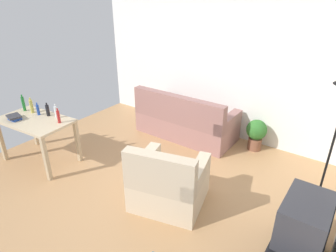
{
  "coord_description": "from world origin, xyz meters",
  "views": [
    {
      "loc": [
        2.4,
        -2.7,
        2.65
      ],
      "look_at": [
        0.1,
        0.5,
        0.75
      ],
      "focal_mm": 30.73,
      "sensor_mm": 36.0,
      "label": 1
    }
  ],
  "objects": [
    {
      "name": "bottle_blue",
      "position": [
        -1.87,
        -0.41,
        0.85
      ],
      "size": [
        0.05,
        0.05,
        0.21
      ],
      "color": "#2347A3",
      "rests_on": "desk"
    },
    {
      "name": "desk",
      "position": [
        -1.76,
        -0.56,
        0.65
      ],
      "size": [
        1.26,
        0.8,
        0.76
      ],
      "rotation": [
        0.0,
        0.0,
        0.09
      ],
      "color": "#C6B28E",
      "rests_on": "ground_plane"
    },
    {
      "name": "ground_plane",
      "position": [
        0.0,
        0.0,
        -0.01
      ],
      "size": [
        5.2,
        4.4,
        0.02
      ],
      "primitive_type": "cube",
      "color": "tan"
    },
    {
      "name": "bottle_green",
      "position": [
        -2.22,
        -0.45,
        0.89
      ],
      "size": [
        0.05,
        0.05,
        0.29
      ],
      "color": "#1E722D",
      "rests_on": "desk"
    },
    {
      "name": "armchair",
      "position": [
        0.6,
        -0.2,
        0.32
      ],
      "size": [
        1.08,
        1.04,
        0.92
      ],
      "rotation": [
        0.0,
        0.0,
        3.4
      ],
      "color": "beige",
      "rests_on": "ground_plane"
    },
    {
      "name": "wall_rear",
      "position": [
        0.0,
        2.2,
        1.35
      ],
      "size": [
        5.2,
        0.1,
        2.7
      ],
      "primitive_type": "cube",
      "color": "white",
      "rests_on": "ground_plane"
    },
    {
      "name": "bottle_dark",
      "position": [
        -1.7,
        -0.34,
        0.86
      ],
      "size": [
        0.06,
        0.06,
        0.22
      ],
      "color": "black",
      "rests_on": "desk"
    },
    {
      "name": "potted_plant",
      "position": [
        1.02,
        1.9,
        0.33
      ],
      "size": [
        0.36,
        0.36,
        0.57
      ],
      "color": "brown",
      "rests_on": "ground_plane"
    },
    {
      "name": "bottle_red",
      "position": [
        -1.32,
        -0.4,
        0.86
      ],
      "size": [
        0.05,
        0.05,
        0.24
      ],
      "color": "#AD2323",
      "rests_on": "desk"
    },
    {
      "name": "bottle_clear",
      "position": [
        -1.52,
        -0.31,
        0.86
      ],
      "size": [
        0.05,
        0.05,
        0.24
      ],
      "color": "silver",
      "rests_on": "desk"
    },
    {
      "name": "bottle_squat",
      "position": [
        -2.04,
        -0.42,
        0.88
      ],
      "size": [
        0.06,
        0.06,
        0.26
      ],
      "color": "#BCB24C",
      "rests_on": "desk"
    },
    {
      "name": "couch",
      "position": [
        -0.28,
        1.59,
        0.31
      ],
      "size": [
        1.9,
        0.84,
        0.92
      ],
      "rotation": [
        0.0,
        0.0,
        3.14
      ],
      "color": "#996B66",
      "rests_on": "ground_plane"
    },
    {
      "name": "tv",
      "position": [
        2.25,
        -0.32,
        0.7
      ],
      "size": [
        0.41,
        0.6,
        0.44
      ],
      "rotation": [
        0.0,
        0.0,
        1.57
      ],
      "color": "#2D2D33",
      "rests_on": "tv_stand"
    },
    {
      "name": "book_stack",
      "position": [
        -2.0,
        -0.75,
        0.8
      ],
      "size": [
        0.26,
        0.22,
        0.07
      ],
      "color": "navy",
      "rests_on": "desk"
    }
  ]
}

